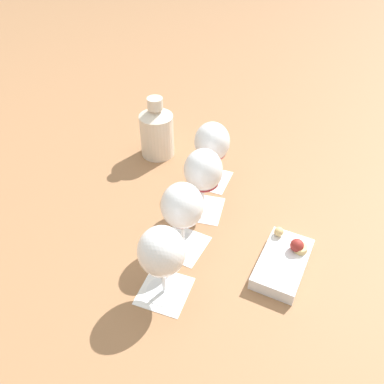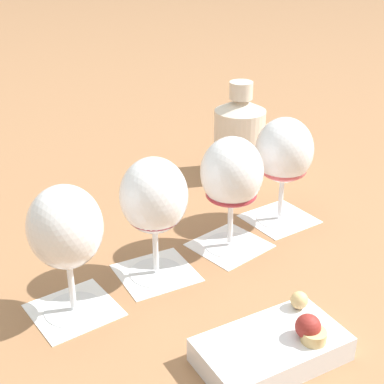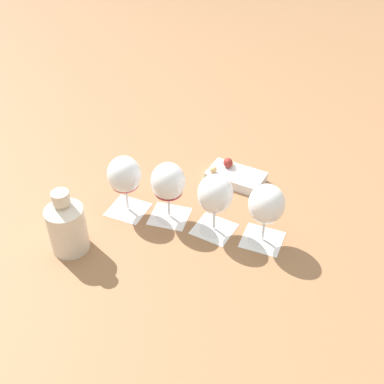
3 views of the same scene
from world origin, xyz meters
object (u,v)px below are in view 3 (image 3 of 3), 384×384
object	(u,v)px
wine_glass_1	(168,184)
snack_dish	(235,176)
wine_glass_2	(215,196)
ceramic_vase	(67,225)
wine_glass_0	(125,177)
wine_glass_3	(266,207)

from	to	relation	value
wine_glass_1	snack_dish	distance (m)	0.27
wine_glass_2	ceramic_vase	world-z (taller)	ceramic_vase
wine_glass_2	snack_dish	distance (m)	0.24
snack_dish	wine_glass_2	bearing A→B (deg)	-58.88
ceramic_vase	snack_dish	world-z (taller)	ceramic_vase
wine_glass_2	snack_dish	size ratio (longest dim) A/B	0.91
ceramic_vase	snack_dish	distance (m)	0.52
wine_glass_1	ceramic_vase	xyz separation A→B (m)	(-0.07, -0.26, -0.04)
wine_glass_0	snack_dish	bearing A→B (deg)	72.84
snack_dish	ceramic_vase	bearing A→B (deg)	-98.00
snack_dish	wine_glass_3	bearing A→B (deg)	-28.61
wine_glass_1	wine_glass_2	size ratio (longest dim) A/B	1.00
wine_glass_1	wine_glass_3	xyz separation A→B (m)	(0.23, 0.12, -0.00)
wine_glass_0	ceramic_vase	world-z (taller)	ceramic_vase
wine_glass_0	wine_glass_3	xyz separation A→B (m)	(0.32, 0.19, -0.00)
ceramic_vase	snack_dish	xyz separation A→B (m)	(0.07, 0.51, -0.06)
wine_glass_2	ceramic_vase	bearing A→B (deg)	-120.35
wine_glass_3	ceramic_vase	xyz separation A→B (m)	(-0.30, -0.39, -0.04)
wine_glass_0	wine_glass_3	size ratio (longest dim) A/B	1.00
wine_glass_0	wine_glass_2	size ratio (longest dim) A/B	1.00
wine_glass_1	snack_dish	xyz separation A→B (m)	(0.00, 0.25, -0.10)
snack_dish	wine_glass_1	bearing A→B (deg)	-90.16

